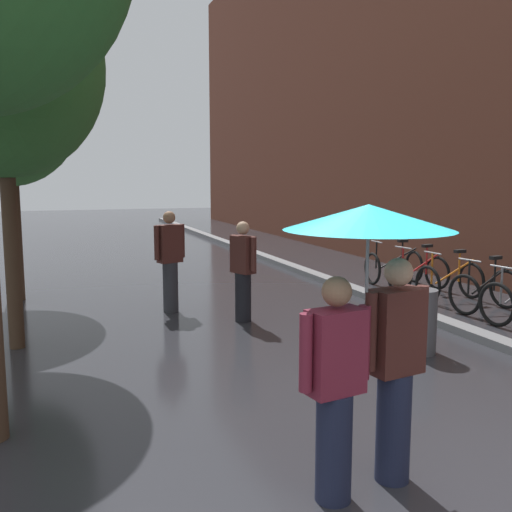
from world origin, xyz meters
name	(u,v)px	position (x,y,z in m)	size (l,w,h in m)	color
ground_plane	(438,505)	(0.00, 0.00, 0.00)	(80.00, 80.00, 0.00)	#2D2D33
kerb_strip	(292,267)	(3.20, 10.00, 0.06)	(0.30, 36.00, 0.12)	slate
street_tree_1	(1,66)	(-3.00, 5.08, 3.71)	(2.60, 2.60, 5.15)	#473323
street_tree_2	(5,103)	(-3.17, 8.40, 3.64)	(2.71, 2.71, 5.21)	#473323
parked_bicycle_2	(486,290)	(4.50, 4.61, 0.38)	(1.17, 0.85, 0.96)	black
parked_bicycle_3	(450,281)	(4.51, 5.56, 0.38)	(1.11, 0.74, 0.96)	black
parked_bicycle_4	(419,274)	(4.46, 6.46, 0.38)	(1.16, 0.84, 0.96)	black
parked_bicycle_5	(394,266)	(4.53, 7.46, 0.38)	(1.12, 0.77, 0.96)	black
couple_under_umbrella	(368,298)	(-0.39, 0.37, 1.44)	(1.20, 1.20, 2.11)	#1E233D
litter_bin	(420,321)	(2.02, 3.04, 0.42)	(0.44, 0.44, 0.85)	#4C4C51
pedestrian_walking_midground	(170,259)	(-0.61, 6.47, 0.92)	(0.56, 0.41, 1.74)	#2D2D33
pedestrian_walking_far	(243,271)	(0.36, 5.40, 0.82)	(0.35, 0.56, 1.61)	black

